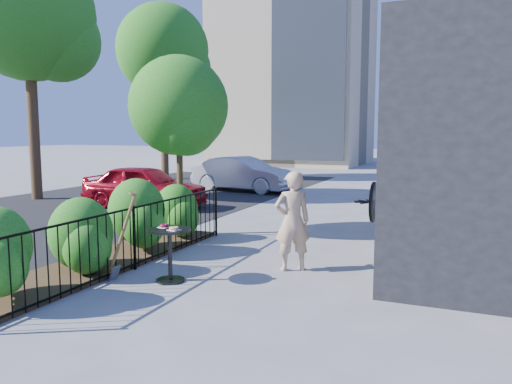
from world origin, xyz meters
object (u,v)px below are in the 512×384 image
at_px(street_tree_near, 28,22).
at_px(street_tree_far, 163,56).
at_px(cafe_table, 170,245).
at_px(car_silver, 243,174).
at_px(shovel, 121,241).
at_px(patio_tree, 180,112).
at_px(car_red, 145,186).
at_px(woman, 292,221).

xyz_separation_m(street_tree_near, street_tree_far, (0.00, 8.00, 0.00)).
height_order(street_tree_far, cafe_table, street_tree_far).
relative_size(street_tree_near, car_silver, 2.02).
distance_m(street_tree_far, shovel, 17.80).
bearing_deg(street_tree_far, street_tree_near, -90.00).
xyz_separation_m(patio_tree, car_red, (-3.21, 3.12, -2.10)).
xyz_separation_m(woman, car_red, (-6.42, 4.87, -0.18)).
relative_size(patio_tree, street_tree_far, 0.48).
xyz_separation_m(street_tree_far, shovel, (8.68, -14.61, -5.27)).
height_order(street_tree_far, car_silver, street_tree_far).
relative_size(street_tree_far, car_silver, 2.02).
relative_size(car_red, car_silver, 0.94).
xyz_separation_m(patio_tree, woman, (3.21, -1.76, -1.92)).
bearing_deg(shovel, patio_tree, 105.99).
xyz_separation_m(street_tree_near, shovel, (8.68, -6.61, -5.27)).
bearing_deg(woman, car_silver, -95.54).
distance_m(street_tree_far, woman, 17.68).
bearing_deg(car_red, shovel, -150.98).
distance_m(woman, shovel, 2.79).
relative_size(shovel, car_red, 0.38).
relative_size(patio_tree, cafe_table, 4.42).
relative_size(cafe_table, shovel, 0.61).
relative_size(woman, car_red, 0.44).
bearing_deg(street_tree_far, shovel, -59.30).
height_order(cafe_table, shovel, shovel).
bearing_deg(woman, patio_tree, -62.63).
height_order(patio_tree, street_tree_near, street_tree_near).
distance_m(street_tree_far, cafe_table, 17.91).
relative_size(patio_tree, woman, 2.34).
bearing_deg(patio_tree, street_tree_near, 157.43).
relative_size(street_tree_far, woman, 4.91).
height_order(street_tree_near, car_red, street_tree_near).
relative_size(street_tree_near, cafe_table, 9.28).
bearing_deg(patio_tree, car_red, 135.80).
relative_size(woman, shovel, 1.15).
bearing_deg(car_red, patio_tree, -137.83).
bearing_deg(shovel, car_silver, 105.11).
height_order(cafe_table, woman, woman).
distance_m(street_tree_near, car_red, 6.92).
bearing_deg(street_tree_near, patio_tree, -22.57).
distance_m(street_tree_near, street_tree_far, 8.00).
distance_m(cafe_table, woman, 2.07).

